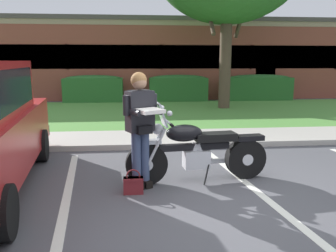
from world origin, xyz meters
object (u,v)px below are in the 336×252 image
motorcycle (203,150)px  brick_building (155,59)px  rider_person (141,121)px  hedge_left (94,88)px  hedge_center_left (178,88)px  handbag (133,184)px  hedge_center_right (259,87)px

motorcycle → brick_building: size_ratio=0.09×
rider_person → hedge_left: rider_person is taller
hedge_left → hedge_center_left: same height
handbag → hedge_center_right: 12.29m
handbag → rider_person: bearing=62.2°
hedge_center_right → brick_building: 7.25m
hedge_left → hedge_center_right: bearing=0.0°
motorcycle → hedge_center_left: size_ratio=0.85×
motorcycle → hedge_center_right: 11.41m
rider_person → hedge_center_right: (5.71, 10.58, -0.36)m
hedge_center_left → hedge_center_right: same height
motorcycle → brick_building: brick_building is taller
handbag → motorcycle: bearing=22.1°
hedge_left → hedge_center_left: 3.82m
motorcycle → handbag: size_ratio=6.23×
rider_person → hedge_center_left: bearing=79.9°
hedge_left → brick_building: 6.46m
rider_person → handbag: (-0.12, -0.23, -0.86)m
hedge_center_left → brick_building: brick_building is taller
motorcycle → hedge_center_right: (4.75, 10.37, 0.16)m
handbag → hedge_center_right: size_ratio=0.12×
hedge_center_right → motorcycle: bearing=-114.6°
motorcycle → rider_person: 1.11m
rider_person → handbag: 0.90m
brick_building → rider_person: bearing=-94.2°
handbag → hedge_center_left: size_ratio=0.14×
motorcycle → brick_building: (0.22, 15.87, 1.47)m
handbag → hedge_left: 10.97m
hedge_left → hedge_center_right: 7.65m
brick_building → hedge_left: bearing=-119.5°
handbag → brick_building: brick_building is taller
hedge_center_left → motorcycle: bearing=-95.1°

